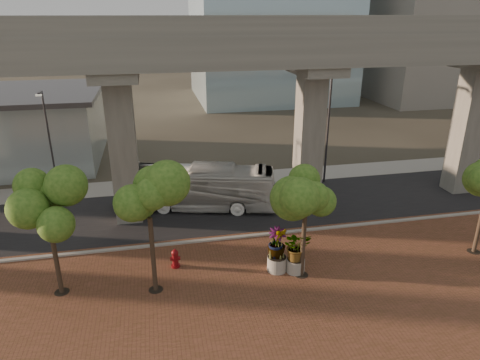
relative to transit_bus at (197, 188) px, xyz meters
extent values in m
plane|color=#332E25|center=(1.53, -2.80, -1.50)|extent=(160.00, 160.00, 0.00)
cube|color=brown|center=(1.53, -10.80, -1.47)|extent=(70.00, 13.00, 0.06)
cube|color=black|center=(1.53, -0.80, -1.48)|extent=(90.00, 8.00, 0.04)
cube|color=#9F9B94|center=(1.53, -4.80, -1.42)|extent=(70.00, 0.25, 0.16)
cube|color=#9F9B94|center=(1.53, 4.70, -1.47)|extent=(90.00, 3.00, 0.06)
cube|color=gray|center=(1.53, -2.40, 9.00)|extent=(72.00, 2.40, 1.80)
cube|color=gray|center=(1.53, 0.80, 9.00)|extent=(72.00, 2.40, 1.80)
cube|color=gray|center=(1.53, -3.50, 10.40)|extent=(72.00, 0.12, 1.00)
cube|color=gray|center=(1.53, 1.90, 10.40)|extent=(72.00, 0.12, 1.00)
cube|color=gray|center=(39.53, 33.20, 10.50)|extent=(18.00, 16.00, 24.00)
imported|color=silver|center=(0.00, 0.00, 0.00)|extent=(11.08, 5.29, 3.01)
cylinder|color=maroon|center=(-1.96, -7.17, -1.39)|extent=(0.48, 0.48, 0.11)
cylinder|color=maroon|center=(-1.96, -7.17, -1.01)|extent=(0.32, 0.32, 0.77)
sphere|color=maroon|center=(-1.96, -7.17, -0.62)|extent=(0.37, 0.37, 0.37)
cylinder|color=maroon|center=(-1.96, -7.17, -0.45)|extent=(0.11, 0.11, 0.13)
cylinder|color=maroon|center=(-1.96, -7.17, -0.94)|extent=(0.53, 0.21, 0.21)
cylinder|color=#9F9A90|center=(4.08, -8.89, -1.08)|extent=(0.93, 0.93, 0.73)
imported|color=#2F5C18|center=(4.08, -8.89, 0.06)|extent=(2.07, 2.07, 1.55)
cylinder|color=gray|center=(3.14, -8.50, -1.09)|extent=(0.91, 0.91, 0.71)
imported|color=#2F5C18|center=(3.14, -8.50, 0.10)|extent=(2.23, 2.23, 1.68)
cylinder|color=gray|center=(3.17, -8.57, -1.05)|extent=(1.01, 1.01, 0.79)
imported|color=#2F5C18|center=(3.17, -8.57, 0.19)|extent=(2.25, 2.25, 1.69)
cylinder|color=#3F3024|center=(-7.46, -8.29, 0.28)|extent=(0.22, 0.22, 3.45)
cylinder|color=black|center=(-7.46, -8.29, -1.44)|extent=(0.70, 0.70, 0.01)
cylinder|color=#3F3024|center=(-3.03, -9.02, 0.50)|extent=(0.22, 0.22, 3.88)
cylinder|color=black|center=(-3.03, -9.02, -1.44)|extent=(0.70, 0.70, 0.01)
cylinder|color=#3F3024|center=(4.28, -9.25, 0.34)|extent=(0.22, 0.22, 3.57)
cylinder|color=black|center=(4.28, -9.25, -1.44)|extent=(0.70, 0.70, 0.01)
cylinder|color=#3F3024|center=(14.52, -9.04, 0.06)|extent=(0.22, 0.22, 3.01)
cylinder|color=black|center=(14.52, -9.04, -1.44)|extent=(0.70, 0.70, 0.01)
cylinder|color=#313136|center=(-9.87, 4.70, 2.29)|extent=(0.13, 0.13, 7.50)
cube|color=#313136|center=(-9.87, 4.23, 6.04)|extent=(0.14, 0.94, 0.14)
cube|color=silver|center=(-9.87, 3.77, 5.94)|extent=(0.38, 0.19, 0.11)
cylinder|color=#2C2B30|center=(10.36, 2.70, 3.08)|extent=(0.16, 0.16, 9.10)
cube|color=#2C2B30|center=(10.36, 2.13, 7.63)|extent=(0.17, 1.14, 0.17)
cube|color=silver|center=(10.36, 1.57, 7.52)|extent=(0.45, 0.23, 0.14)
camera|label=1|loc=(-2.56, -26.78, 11.05)|focal=32.00mm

